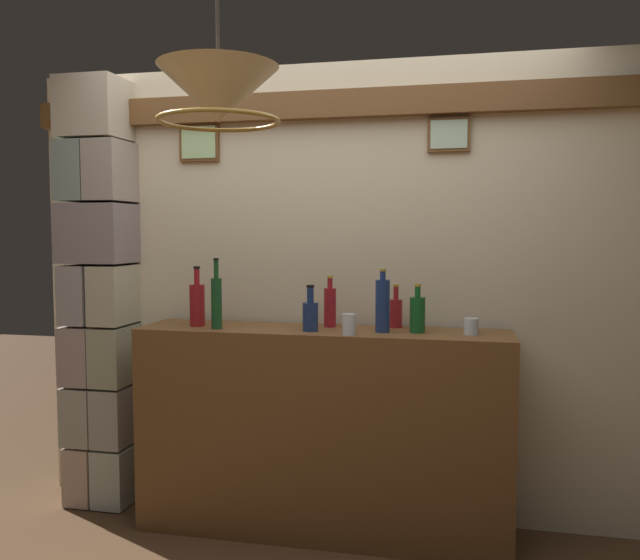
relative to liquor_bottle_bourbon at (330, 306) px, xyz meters
name	(u,v)px	position (x,y,z in m)	size (l,w,h in m)	color
panelled_rear_partition	(333,279)	(-0.02, 0.19, 0.13)	(3.34, 0.15, 2.40)	beige
stone_pillar	(102,294)	(-1.31, 0.04, 0.03)	(0.37, 0.35, 2.34)	#C7AC99
bar_shelf_unit	(322,431)	(-0.02, -0.09, -0.63)	(1.86, 0.40, 1.04)	brown
liquor_bottle_bourbon	(330,306)	(0.00, 0.00, 0.00)	(0.06, 0.06, 0.26)	maroon
liquor_bottle_gin	(197,304)	(-0.67, -0.11, 0.01)	(0.08, 0.08, 0.31)	maroon
liquor_bottle_scotch	(396,312)	(0.33, 0.05, -0.03)	(0.07, 0.07, 0.22)	maroon
liquor_bottle_whiskey	(310,314)	(-0.07, -0.16, -0.02)	(0.08, 0.08, 0.23)	navy
liquor_bottle_brandy	(217,301)	(-0.54, -0.18, 0.03)	(0.05, 0.05, 0.35)	#1A4B26
liquor_bottle_port	(383,305)	(0.28, -0.12, 0.03)	(0.07, 0.07, 0.31)	navy
liquor_bottle_rum	(417,314)	(0.45, -0.09, -0.01)	(0.07, 0.07, 0.24)	#185927
glass_tumbler_rocks	(471,326)	(0.70, -0.10, -0.07)	(0.07, 0.07, 0.08)	silver
glass_tumbler_highball	(349,324)	(0.14, -0.23, -0.06)	(0.06, 0.06, 0.10)	silver
pendant_lamp	(218,96)	(-0.20, -1.02, 0.85)	(0.44, 0.44, 0.62)	beige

